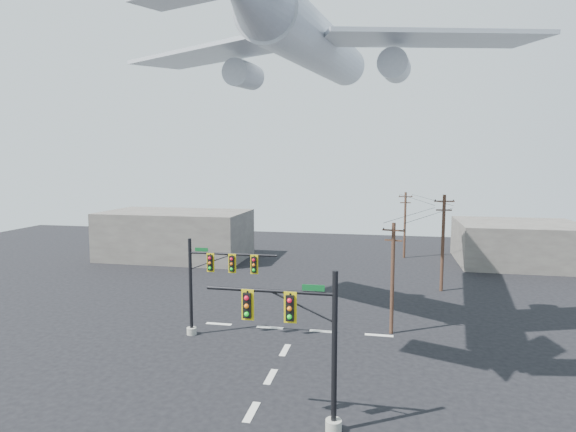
% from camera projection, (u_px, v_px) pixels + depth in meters
% --- Properties ---
extents(ground, '(120.00, 120.00, 0.00)m').
position_uv_depth(ground, '(252.00, 412.00, 23.71)').
color(ground, black).
rests_on(ground, ground).
extents(lane_markings, '(14.00, 21.20, 0.01)m').
position_uv_depth(lane_markings, '(276.00, 367.00, 28.90)').
color(lane_markings, beige).
rests_on(lane_markings, ground).
extents(signal_mast_near, '(6.36, 0.83, 7.50)m').
position_uv_depth(signal_mast_near, '(306.00, 346.00, 21.79)').
color(signal_mast_near, gray).
rests_on(signal_mast_near, ground).
extents(signal_mast_far, '(6.64, 0.76, 6.95)m').
position_uv_depth(signal_mast_far, '(211.00, 282.00, 33.57)').
color(signal_mast_far, gray).
rests_on(signal_mast_far, ground).
extents(utility_pole_a, '(1.58, 0.49, 8.03)m').
position_uv_depth(utility_pole_a, '(393.00, 276.00, 34.14)').
color(utility_pole_a, '#4E3021').
rests_on(utility_pole_a, ground).
extents(utility_pole_b, '(1.87, 0.31, 9.22)m').
position_uv_depth(utility_pole_b, '(443.00, 241.00, 45.46)').
color(utility_pole_b, '#4E3021').
rests_on(utility_pole_b, ground).
extents(utility_pole_c, '(1.73, 0.32, 8.45)m').
position_uv_depth(utility_pole_c, '(405.00, 224.00, 61.34)').
color(utility_pole_c, '#4E3021').
rests_on(utility_pole_c, ground).
extents(power_lines, '(6.36, 28.36, 0.22)m').
position_uv_depth(power_lines, '(422.00, 205.00, 46.75)').
color(power_lines, black).
extents(airliner, '(30.49, 32.19, 8.64)m').
position_uv_depth(airliner, '(317.00, 47.00, 34.15)').
color(airliner, silver).
extents(building_left, '(18.00, 10.00, 6.00)m').
position_uv_depth(building_left, '(176.00, 235.00, 61.43)').
color(building_left, '#6A655D').
rests_on(building_left, ground).
extents(building_right, '(14.00, 12.00, 5.00)m').
position_uv_depth(building_right, '(518.00, 243.00, 57.98)').
color(building_right, '#6A655D').
rests_on(building_right, ground).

